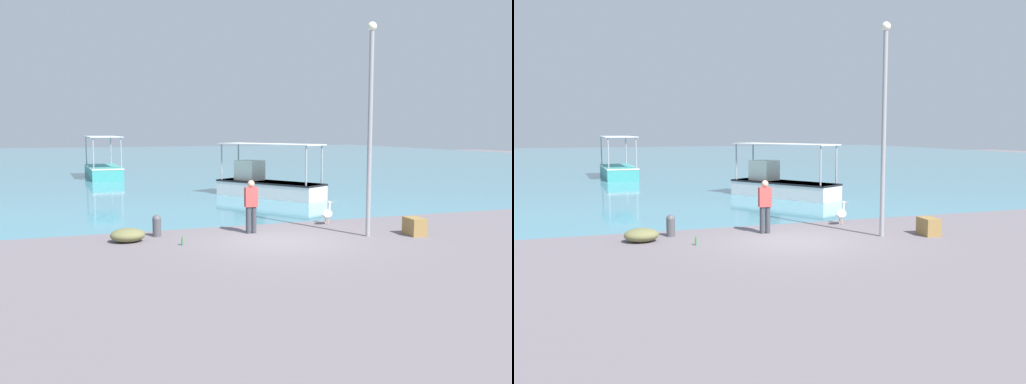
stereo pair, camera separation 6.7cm
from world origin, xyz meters
TOP-DOWN VIEW (x-y plane):
  - ground at (0.00, 0.00)m, footprint 120.00×120.00m
  - harbor_water at (0.00, 48.00)m, footprint 110.00×90.00m
  - fishing_boat_far_left at (-2.76, 24.40)m, footprint 2.13×5.85m
  - fishing_boat_near_left at (3.68, 10.44)m, footprint 4.22×5.68m
  - pelican at (2.70, 2.19)m, footprint 0.71×0.56m
  - lamp_post at (2.85, -0.21)m, footprint 0.28×0.28m
  - mooring_bollard at (-3.26, 2.00)m, footprint 0.27×0.27m
  - fisherman_standing at (-0.36, 1.51)m, footprint 0.42×0.25m
  - net_pile at (-4.23, 1.44)m, footprint 1.01×0.86m
  - cargo_crate at (4.33, -0.55)m, footprint 0.56×0.82m
  - glass_bottle at (-2.83, 0.42)m, footprint 0.07×0.07m

SIDE VIEW (x-z plane):
  - ground at x=0.00m, z-range 0.00..0.00m
  - harbor_water at x=0.00m, z-range 0.00..0.00m
  - glass_bottle at x=-2.83m, z-range -0.03..0.24m
  - net_pile at x=-4.23m, z-range 0.00..0.40m
  - cargo_crate at x=4.33m, z-range 0.00..0.54m
  - mooring_bollard at x=-3.26m, z-range 0.02..0.70m
  - pelican at x=2.70m, z-range -0.02..0.78m
  - fishing_boat_far_left at x=-2.76m, z-range -0.83..1.98m
  - fishing_boat_near_left at x=3.68m, z-range -0.65..1.94m
  - fisherman_standing at x=-0.36m, z-range 0.06..1.75m
  - lamp_post at x=2.85m, z-range 0.37..6.83m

